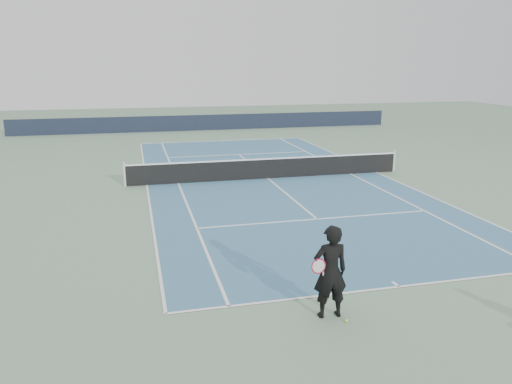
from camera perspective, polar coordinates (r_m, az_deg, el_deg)
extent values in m
plane|color=gray|center=(23.06, 1.37, 1.54)|extent=(80.00, 80.00, 0.00)
cube|color=teal|center=(23.06, 1.37, 1.55)|extent=(10.97, 23.77, 0.01)
cylinder|color=silver|center=(22.17, -14.80, 1.94)|extent=(0.10, 0.10, 1.07)
cylinder|color=silver|center=(25.36, 15.49, 3.44)|extent=(0.10, 0.10, 1.07)
cube|color=black|center=(22.96, 1.38, 2.66)|extent=(12.80, 0.03, 0.90)
cube|color=white|center=(22.87, 1.38, 3.81)|extent=(12.80, 0.04, 0.06)
cube|color=black|center=(40.26, -5.38, 7.93)|extent=(30.00, 0.25, 1.20)
imported|color=black|center=(10.52, 8.48, -9.00)|extent=(0.77, 0.56, 2.01)
torus|color=#A70D32|center=(10.32, 7.17, -8.40)|extent=(0.34, 0.18, 0.36)
cylinder|color=white|center=(10.32, 7.17, -8.40)|extent=(0.29, 0.14, 0.32)
cylinder|color=white|center=(10.49, 7.68, -9.57)|extent=(0.08, 0.13, 0.27)
sphere|color=#D0E12E|center=(10.76, 10.30, -14.27)|extent=(0.07, 0.07, 0.07)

